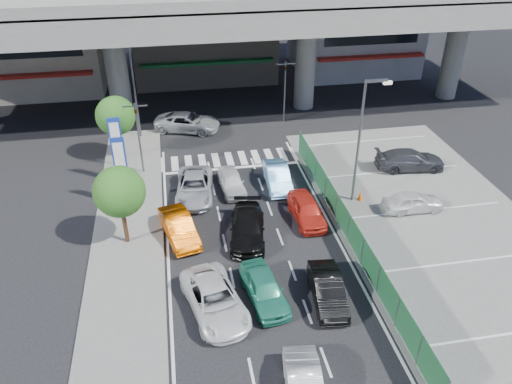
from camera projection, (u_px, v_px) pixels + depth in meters
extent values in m
plane|color=black|center=(262.00, 274.00, 25.95)|extent=(120.00, 120.00, 0.00)
cube|color=#585856|center=(440.00, 229.00, 29.27)|extent=(12.00, 28.00, 0.06)
cube|color=#585856|center=(128.00, 242.00, 28.21)|extent=(4.00, 30.00, 0.12)
cylinder|color=#60605C|center=(117.00, 74.00, 41.06)|extent=(1.80, 1.80, 8.00)
cylinder|color=#60605C|center=(305.00, 63.00, 43.48)|extent=(1.80, 1.80, 8.00)
cylinder|color=#60605C|center=(453.00, 55.00, 45.59)|extent=(1.80, 1.80, 8.00)
cube|color=#60605C|center=(211.00, 7.00, 39.64)|extent=(64.00, 14.00, 2.00)
cube|color=#60605C|center=(221.00, 7.00, 33.26)|extent=(64.00, 0.40, 0.90)
cube|color=gray|center=(32.00, 19.00, 46.91)|extent=(12.00, 10.00, 13.00)
cube|color=#AA1C14|center=(31.00, 75.00, 44.59)|extent=(10.80, 1.60, 0.25)
cube|color=black|center=(19.00, 24.00, 42.37)|extent=(9.60, 0.10, 5.85)
cube|color=gray|center=(201.00, 0.00, 49.64)|extent=(14.00, 10.00, 15.00)
cube|color=#125A26|center=(208.00, 62.00, 47.84)|extent=(12.60, 1.60, 0.25)
cube|color=black|center=(205.00, 2.00, 45.04)|extent=(11.20, 0.10, 6.75)
cube|color=gray|center=(356.00, 11.00, 52.00)|extent=(12.00, 10.00, 12.00)
cube|color=#AA1C14|center=(370.00, 56.00, 49.42)|extent=(10.80, 1.60, 0.25)
cube|color=black|center=(374.00, 16.00, 47.49)|extent=(9.60, 0.10, 5.40)
cylinder|color=#595B60|center=(139.00, 139.00, 33.70)|extent=(0.14, 0.14, 5.20)
cube|color=#595B60|center=(135.00, 106.00, 32.44)|extent=(1.60, 0.08, 0.08)
imported|color=black|center=(135.00, 110.00, 32.59)|extent=(0.26, 1.24, 0.50)
cylinder|color=#595B60|center=(285.00, 92.00, 41.32)|extent=(0.14, 0.14, 5.20)
cube|color=#595B60|center=(286.00, 64.00, 40.06)|extent=(1.60, 0.08, 0.08)
imported|color=black|center=(285.00, 68.00, 40.22)|extent=(0.26, 1.24, 0.50)
cylinder|color=#595B60|center=(358.00, 144.00, 29.93)|extent=(0.16, 0.16, 8.00)
cube|color=#595B60|center=(376.00, 81.00, 27.97)|extent=(1.40, 0.15, 0.15)
cube|color=silver|center=(388.00, 83.00, 28.16)|extent=(0.50, 0.22, 0.18)
cylinder|color=#595B60|center=(135.00, 89.00, 37.94)|extent=(0.16, 0.16, 8.00)
cube|color=#595B60|center=(136.00, 37.00, 35.98)|extent=(1.40, 0.15, 0.15)
cube|color=silver|center=(146.00, 39.00, 36.16)|extent=(0.50, 0.22, 0.18)
cylinder|color=#595B60|center=(125.00, 190.00, 30.99)|extent=(0.10, 0.10, 2.20)
cube|color=navy|center=(120.00, 160.00, 29.88)|extent=(0.80, 0.12, 3.00)
cube|color=white|center=(120.00, 161.00, 29.82)|extent=(0.60, 0.02, 2.40)
cylinder|color=#595B60|center=(121.00, 168.00, 33.44)|extent=(0.10, 0.10, 2.20)
cube|color=navy|center=(116.00, 139.00, 32.33)|extent=(0.80, 0.12, 3.00)
cube|color=white|center=(116.00, 140.00, 32.28)|extent=(0.60, 0.02, 2.40)
cylinder|color=#382314|center=(125.00, 225.00, 27.62)|extent=(0.24, 0.24, 2.40)
sphere|color=#194D16|center=(119.00, 192.00, 26.46)|extent=(2.80, 2.80, 2.80)
cylinder|color=#382314|center=(120.00, 144.00, 36.29)|extent=(0.24, 0.24, 2.40)
sphere|color=#194D16|center=(116.00, 116.00, 35.13)|extent=(2.80, 2.80, 2.80)
imported|color=silver|center=(215.00, 300.00, 23.39)|extent=(3.32, 5.35, 1.38)
imported|color=#29876C|center=(264.00, 289.00, 24.03)|extent=(2.19, 4.24, 1.38)
imported|color=black|center=(328.00, 290.00, 24.00)|extent=(1.79, 4.12, 1.32)
imported|color=#CB5101|center=(179.00, 227.00, 28.32)|extent=(2.39, 4.41, 1.38)
imported|color=black|center=(247.00, 228.00, 28.29)|extent=(2.70, 5.01, 1.38)
imported|color=red|center=(307.00, 210.00, 29.84)|extent=(1.78, 4.11, 1.38)
imported|color=#B1B3BA|center=(194.00, 187.00, 32.12)|extent=(2.81, 5.18, 1.38)
imported|color=silver|center=(232.00, 182.00, 32.79)|extent=(1.75, 3.79, 1.26)
imported|color=#6EB0EB|center=(277.00, 177.00, 33.22)|extent=(1.66, 4.25, 1.38)
imported|color=#9EA0A5|center=(187.00, 122.00, 40.75)|extent=(5.76, 3.97, 1.46)
imported|color=silver|center=(413.00, 202.00, 30.63)|extent=(3.72, 1.55, 1.26)
imported|color=#333439|center=(410.00, 160.00, 35.12)|extent=(5.04, 2.53, 1.41)
cone|color=#F35E0D|center=(360.00, 195.00, 31.79)|extent=(0.37, 0.37, 0.68)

